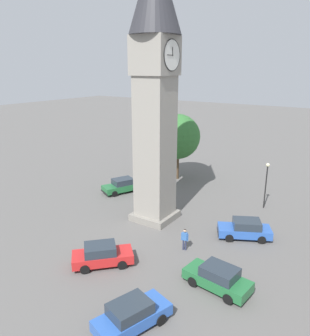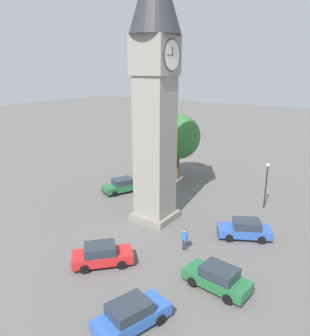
# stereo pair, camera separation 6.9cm
# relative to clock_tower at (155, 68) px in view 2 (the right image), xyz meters

# --- Properties ---
(ground_plane) EXTENTS (200.00, 200.00, 0.00)m
(ground_plane) POSITION_rel_clock_tower_xyz_m (-0.00, -0.00, -13.00)
(ground_plane) COLOR #605E5B
(clock_tower) EXTENTS (4.13, 4.13, 22.19)m
(clock_tower) POSITION_rel_clock_tower_xyz_m (0.00, 0.00, 0.00)
(clock_tower) COLOR gray
(clock_tower) RESTS_ON ground
(car_blue_kerb) EXTENTS (4.45, 3.28, 1.53)m
(car_blue_kerb) POSITION_rel_clock_tower_xyz_m (-3.47, -6.66, -12.23)
(car_blue_kerb) COLOR #236B38
(car_blue_kerb) RESTS_ON ground
(car_silver_kerb) EXTENTS (3.40, 4.44, 1.53)m
(car_silver_kerb) POSITION_rel_clock_tower_xyz_m (-1.03, 7.91, -12.23)
(car_silver_kerb) COLOR #2D5BB7
(car_silver_kerb) RESTS_ON ground
(car_red_corner) EXTENTS (4.14, 4.08, 1.53)m
(car_red_corner) POSITION_rel_clock_tower_xyz_m (8.12, 1.07, -12.23)
(car_red_corner) COLOR red
(car_red_corner) RESTS_ON ground
(car_white_side) EXTENTS (2.18, 4.30, 1.53)m
(car_white_side) POSITION_rel_clock_tower_xyz_m (6.10, 8.69, -12.23)
(car_white_side) COLOR #236B38
(car_white_side) RESTS_ON ground
(car_black_far) EXTENTS (4.45, 2.87, 1.53)m
(car_black_far) POSITION_rel_clock_tower_xyz_m (11.53, 6.29, -12.23)
(car_black_far) COLOR #2D5BB7
(car_black_far) RESTS_ON ground
(pedestrian) EXTENTS (0.29, 0.55, 1.69)m
(pedestrian) POSITION_rel_clock_tower_xyz_m (3.26, 4.83, -11.99)
(pedestrian) COLOR #2D3351
(pedestrian) RESTS_ON ground
(tree) EXTENTS (5.33, 5.33, 7.90)m
(tree) POSITION_rel_clock_tower_xyz_m (-10.87, -4.04, -7.78)
(tree) COLOR brown
(tree) RESTS_ON ground
(lamp_post) EXTENTS (0.36, 0.36, 4.52)m
(lamp_post) POSITION_rel_clock_tower_xyz_m (-7.83, 7.45, -9.93)
(lamp_post) COLOR black
(lamp_post) RESTS_ON ground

